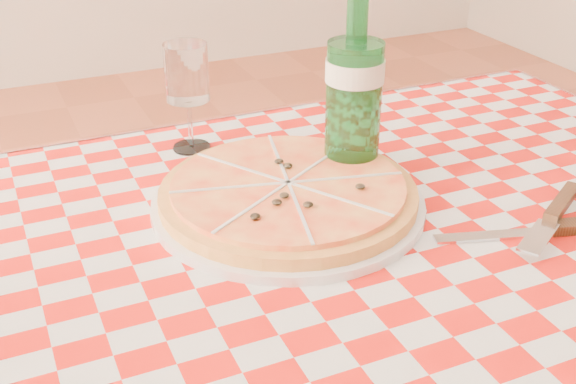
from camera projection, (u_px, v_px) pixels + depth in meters
name	position (u px, v px, depth m)	size (l,w,h in m)	color
dining_table	(323.00, 324.00, 0.88)	(1.20, 0.80, 0.75)	brown
tablecloth	(325.00, 259.00, 0.84)	(1.30, 0.90, 0.01)	#AB100A
pizza_plate	(288.00, 192.00, 0.93)	(0.35, 0.35, 0.05)	#C38941
water_bottle	(354.00, 81.00, 0.95)	(0.08, 0.08, 0.28)	#186027
wine_glass	(188.00, 98.00, 1.06)	(0.06, 0.06, 0.16)	white
cutlery	(549.00, 224.00, 0.87)	(0.26, 0.22, 0.03)	silver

